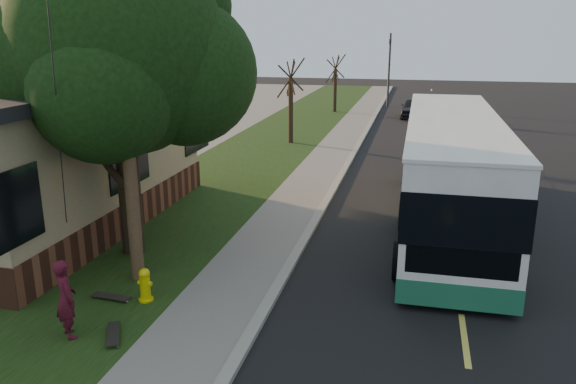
# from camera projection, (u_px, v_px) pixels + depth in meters

# --- Properties ---
(ground) EXTENTS (120.00, 120.00, 0.00)m
(ground) POSITION_uv_depth(u_px,v_px,m) (262.00, 316.00, 11.55)
(ground) COLOR black
(ground) RESTS_ON ground
(road) EXTENTS (8.00, 80.00, 0.01)m
(road) POSITION_uv_depth(u_px,v_px,m) (445.00, 195.00, 20.04)
(road) COLOR black
(road) RESTS_ON ground
(curb) EXTENTS (0.25, 80.00, 0.12)m
(curb) POSITION_uv_depth(u_px,v_px,m) (335.00, 187.00, 20.89)
(curb) COLOR gray
(curb) RESTS_ON ground
(sidewalk) EXTENTS (2.00, 80.00, 0.08)m
(sidewalk) POSITION_uv_depth(u_px,v_px,m) (308.00, 186.00, 21.11)
(sidewalk) COLOR slate
(sidewalk) RESTS_ON ground
(grass_verge) EXTENTS (5.00, 80.00, 0.07)m
(grass_verge) POSITION_uv_depth(u_px,v_px,m) (220.00, 181.00, 21.88)
(grass_verge) COLOR black
(grass_verge) RESTS_ON ground
(building_lot) EXTENTS (15.00, 80.00, 0.04)m
(building_lot) POSITION_uv_depth(u_px,v_px,m) (0.00, 167.00, 24.06)
(building_lot) COLOR slate
(building_lot) RESTS_ON ground
(fire_hydrant) EXTENTS (0.32, 0.32, 0.74)m
(fire_hydrant) POSITION_uv_depth(u_px,v_px,m) (145.00, 285.00, 12.00)
(fire_hydrant) COLOR #DACB0B
(fire_hydrant) RESTS_ON grass_verge
(utility_pole) EXTENTS (2.86, 3.21, 9.07)m
(utility_pole) POSITION_uv_depth(u_px,v_px,m) (122.00, 81.00, 11.92)
(utility_pole) COLOR #473321
(utility_pole) RESTS_ON ground
(leafy_tree) EXTENTS (6.30, 6.00, 7.80)m
(leafy_tree) POSITION_uv_depth(u_px,v_px,m) (122.00, 52.00, 13.51)
(leafy_tree) COLOR black
(leafy_tree) RESTS_ON grass_verge
(bare_tree_near) EXTENTS (1.38, 1.21, 4.31)m
(bare_tree_near) POSITION_uv_depth(u_px,v_px,m) (291.00, 102.00, 28.56)
(bare_tree_near) COLOR black
(bare_tree_near) RESTS_ON grass_verge
(bare_tree_far) EXTENTS (1.38, 1.21, 4.03)m
(bare_tree_far) POSITION_uv_depth(u_px,v_px,m) (335.00, 84.00, 39.73)
(bare_tree_far) COLOR black
(bare_tree_far) RESTS_ON grass_verge
(traffic_signal) EXTENTS (0.18, 0.22, 5.50)m
(traffic_signal) POSITION_uv_depth(u_px,v_px,m) (389.00, 65.00, 42.39)
(traffic_signal) COLOR #2D2D30
(traffic_signal) RESTS_ON ground
(transit_bus) EXTENTS (2.78, 12.07, 3.26)m
(transit_bus) POSITION_uv_depth(u_px,v_px,m) (450.00, 168.00, 16.65)
(transit_bus) COLOR silver
(transit_bus) RESTS_ON ground
(skateboarder) EXTENTS (0.68, 0.64, 1.55)m
(skateboarder) POSITION_uv_depth(u_px,v_px,m) (66.00, 299.00, 10.47)
(skateboarder) COLOR #440D1B
(skateboarder) RESTS_ON grass_verge
(skateboard_main) EXTENTS (0.63, 0.92, 0.09)m
(skateboard_main) POSITION_uv_depth(u_px,v_px,m) (113.00, 334.00, 10.62)
(skateboard_main) COLOR black
(skateboard_main) RESTS_ON grass_verge
(skateboard_spare) EXTENTS (0.90, 0.30, 0.08)m
(skateboard_spare) POSITION_uv_depth(u_px,v_px,m) (111.00, 297.00, 12.12)
(skateboard_spare) COLOR black
(skateboard_spare) RESTS_ON grass_verge
(dumpster) EXTENTS (1.32, 1.06, 1.14)m
(dumpster) POSITION_uv_depth(u_px,v_px,m) (17.00, 223.00, 15.27)
(dumpster) COLOR black
(dumpster) RESTS_ON building_lot
(distant_car) EXTENTS (1.73, 3.99, 1.34)m
(distant_car) POSITION_uv_depth(u_px,v_px,m) (414.00, 107.00, 37.90)
(distant_car) COLOR black
(distant_car) RESTS_ON ground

